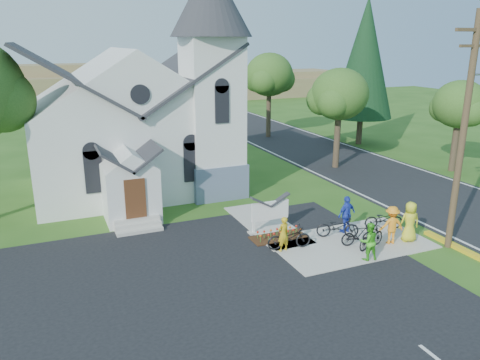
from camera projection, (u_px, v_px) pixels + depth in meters
name	position (u px, v px, depth m)	size (l,w,h in m)	color
ground	(328.00, 253.00, 20.14)	(120.00, 120.00, 0.00)	#2C5518
parking_lot	(184.00, 312.00, 15.75)	(20.00, 16.00, 0.02)	black
road	(330.00, 156.00, 37.11)	(8.00, 90.00, 0.02)	black
sidewalk	(350.00, 243.00, 21.13)	(7.00, 4.00, 0.05)	#ADA69C
church	(136.00, 103.00, 27.60)	(12.35, 12.00, 13.00)	white
church_sign	(270.00, 211.00, 22.22)	(2.20, 0.40, 1.70)	#ADA69C
flower_bed	(278.00, 237.00, 21.71)	(2.60, 1.10, 0.07)	#391C0F
utility_pole	(465.00, 126.00, 19.28)	(3.45, 0.28, 10.00)	#4A3725
tree_road_near	(340.00, 95.00, 32.42)	(4.00, 4.00, 7.05)	#382A1E
tree_road_mid	(269.00, 75.00, 43.03)	(4.40, 4.40, 7.80)	#382A1E
tree_road_far	(460.00, 105.00, 31.67)	(3.60, 3.60, 6.30)	#382A1E
conifer	(365.00, 58.00, 39.53)	(5.20, 5.20, 12.40)	#382A1E
distant_hills	(140.00, 87.00, 70.48)	(61.00, 10.00, 5.60)	olive
cyclist_0	(283.00, 234.00, 20.07)	(0.57, 0.37, 1.56)	gold
bike_0	(289.00, 238.00, 20.36)	(0.68, 1.96, 1.03)	black
cyclist_1	(369.00, 241.00, 19.26)	(0.79, 0.62, 1.63)	green
bike_1	(371.00, 237.00, 20.40)	(0.48, 1.71, 1.03)	black
cyclist_2	(347.00, 214.00, 22.02)	(1.05, 0.44, 1.80)	blue
bike_2	(338.00, 227.00, 21.55)	(0.68, 1.94, 1.02)	black
cyclist_3	(392.00, 225.00, 20.81)	(1.13, 0.65, 1.74)	orange
bike_3	(359.00, 235.00, 20.69)	(0.46, 1.64, 0.99)	black
cyclist_4	(410.00, 222.00, 21.02)	(0.91, 0.59, 1.86)	gold
bike_4	(384.00, 219.00, 22.57)	(0.64, 1.84, 0.97)	black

